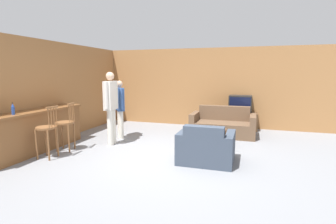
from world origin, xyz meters
The scene contains 15 objects.
ground_plane centered at (0.00, 0.00, 0.00)m, with size 24.00×24.00×0.00m, color gray.
wall_back centered at (0.00, 3.72, 1.30)m, with size 9.40×0.08×2.60m.
wall_left centered at (-3.22, 1.36, 1.30)m, with size 0.08×8.72×2.60m.
bar_counter centered at (-2.88, -0.46, 0.48)m, with size 0.55×2.67×0.96m.
bar_chair_near centered at (-2.31, -0.72, 0.58)m, with size 0.44×0.44×1.11m.
bar_chair_mid centered at (-2.31, -0.13, 0.58)m, with size 0.49×0.49×1.11m.
couch_far centered at (0.99, 2.50, 0.29)m, with size 1.80×0.93×0.82m.
armchair_near centered at (0.91, 0.02, 0.29)m, with size 1.08×0.88×0.80m.
coffee_table centered at (0.85, 1.17, 0.34)m, with size 0.64×0.86×0.40m.
tv_unit centered at (1.42, 3.41, 0.27)m, with size 1.07×0.48×0.55m.
tv centered at (1.42, 3.40, 0.82)m, with size 0.69×0.51×0.54m.
bottle centered at (-2.79, -1.06, 1.07)m, with size 0.06×0.06×0.25m.
book_on_table centered at (0.87, 1.38, 0.41)m, with size 0.22×0.20×0.02m.
person_by_window centered at (-1.66, 1.29, 0.89)m, with size 0.40×0.45×1.58m.
person_by_counter centered at (-1.58, 0.66, 1.02)m, with size 0.24×0.62×1.81m.
Camera 1 is at (1.73, -5.05, 1.79)m, focal length 28.00 mm.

